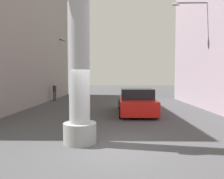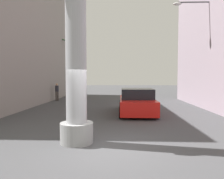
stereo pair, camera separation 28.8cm
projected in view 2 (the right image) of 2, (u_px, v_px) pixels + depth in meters
ground_plane at (114, 106)px, 16.77m from camera, size 89.96×89.96×0.00m
street_lamp at (205, 44)px, 14.67m from camera, size 2.63×0.28×7.41m
car_lead at (137, 102)px, 13.52m from camera, size 2.17×4.95×1.56m
palm_tree_far_left at (58, 58)px, 24.51m from camera, size 2.64×2.61×6.78m
pedestrian_far_left at (57, 91)px, 20.76m from camera, size 0.48×0.48×1.67m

